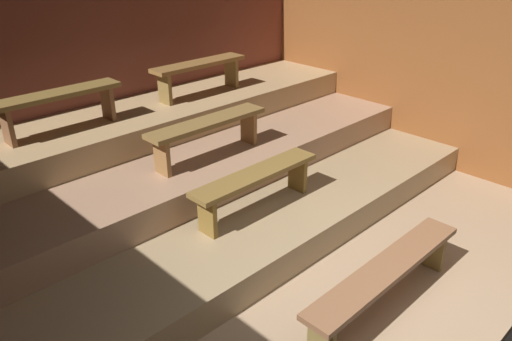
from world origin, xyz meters
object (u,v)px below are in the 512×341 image
bench_middle_center (208,128)px  bench_upper_right (199,69)px  bench_floor_center (386,274)px  bench_upper_left (58,100)px  bench_lower_center (256,180)px

bench_middle_center → bench_upper_right: bearing=54.6°
bench_floor_center → bench_upper_right: bench_upper_right is taller
bench_middle_center → bench_upper_left: 1.57m
bench_middle_center → bench_upper_right: size_ratio=1.09×
bench_floor_center → bench_upper_left: size_ratio=1.42×
bench_middle_center → bench_upper_right: bench_upper_right is taller
bench_upper_left → bench_lower_center: bearing=-60.5°
bench_lower_center → bench_middle_center: (0.06, 0.80, 0.31)m
bench_floor_center → bench_upper_right: 3.59m
bench_upper_left → bench_middle_center: bearing=-43.7°
bench_middle_center → bench_lower_center: bearing=-94.3°
bench_upper_left → bench_floor_center: bearing=-72.8°
bench_lower_center → bench_upper_right: size_ratio=1.12×
bench_upper_left → bench_upper_right: (1.86, 0.00, 0.00)m
bench_floor_center → bench_middle_center: (0.07, 2.31, 0.62)m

